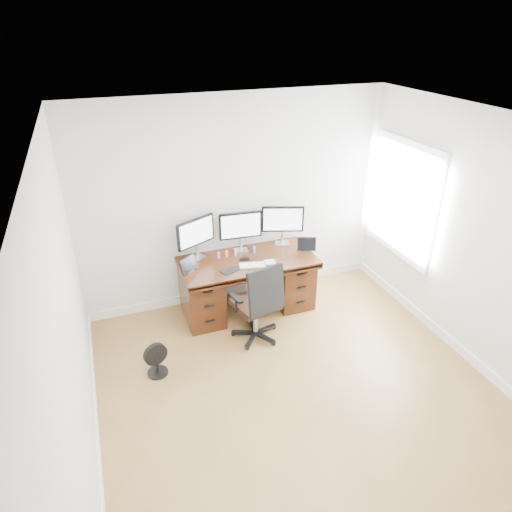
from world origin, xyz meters
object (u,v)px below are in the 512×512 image
object	(u,v)px
desk	(247,282)
office_chair	(258,315)
keyboard	(252,265)
floor_fan	(156,360)
monitor_center	(241,227)

from	to	relation	value
desk	office_chair	distance (m)	0.66
keyboard	office_chair	bearing A→B (deg)	-91.42
office_chair	desk	bearing A→B (deg)	68.90
office_chair	floor_fan	bearing A→B (deg)	176.41
office_chair	keyboard	world-z (taller)	office_chair
office_chair	keyboard	bearing A→B (deg)	65.37
floor_fan	keyboard	xyz separation A→B (m)	(1.33, 0.65, 0.57)
keyboard	monitor_center	bearing A→B (deg)	100.31
desk	keyboard	bearing A→B (deg)	-90.14
monitor_center	desk	bearing A→B (deg)	-84.85
desk	floor_fan	size ratio (longest dim) A/B	4.44
office_chair	monitor_center	bearing A→B (deg)	71.10
desk	monitor_center	size ratio (longest dim) A/B	3.09
desk	floor_fan	distance (m)	1.59
office_chair	keyboard	xyz separation A→B (m)	(0.09, 0.45, 0.42)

